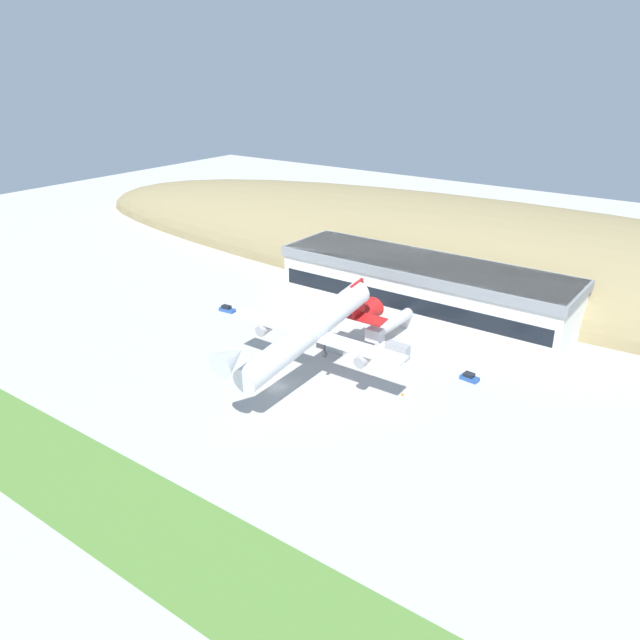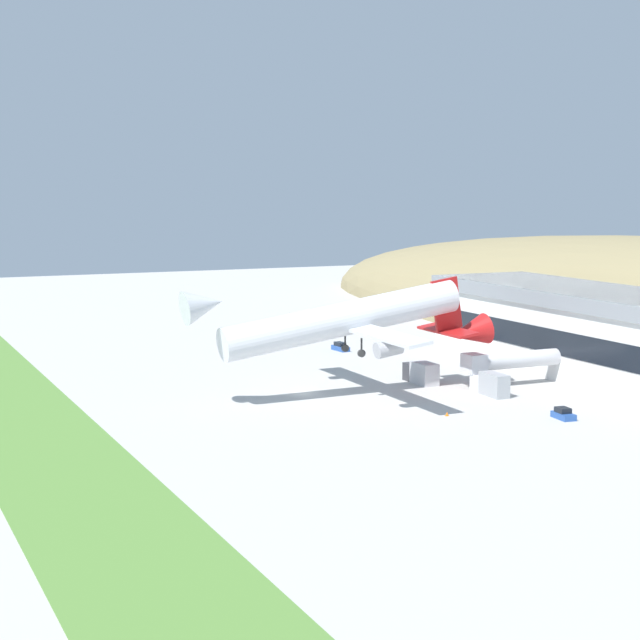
{
  "view_description": "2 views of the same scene",
  "coord_description": "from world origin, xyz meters",
  "px_view_note": "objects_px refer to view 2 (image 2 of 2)",
  "views": [
    {
      "loc": [
        69.6,
        -81.89,
        59.9
      ],
      "look_at": [
        5.33,
        7.12,
        13.12
      ],
      "focal_mm": 35.0,
      "sensor_mm": 36.0,
      "label": 1
    },
    {
      "loc": [
        142.16,
        -61.75,
        30.92
      ],
      "look_at": [
        0.93,
        2.29,
        11.03
      ],
      "focal_mm": 60.0,
      "sensor_mm": 36.0,
      "label": 2
    }
  ],
  "objects_px": {
    "box_truck": "(490,384)",
    "traffic_cone_0": "(447,414)",
    "service_car_0": "(340,347)",
    "jetway_0": "(507,361)",
    "terminal_building": "(602,328)",
    "cargo_airplane": "(348,321)",
    "fuel_truck": "(421,373)",
    "service_car_1": "(563,414)"
  },
  "relations": [
    {
      "from": "fuel_truck",
      "to": "box_truck",
      "type": "xyz_separation_m",
      "value": [
        12.43,
        4.58,
        -0.02
      ]
    },
    {
      "from": "cargo_airplane",
      "to": "box_truck",
      "type": "distance_m",
      "value": 23.15
    },
    {
      "from": "box_truck",
      "to": "service_car_0",
      "type": "bearing_deg",
      "value": -177.49
    },
    {
      "from": "cargo_airplane",
      "to": "service_car_0",
      "type": "xyz_separation_m",
      "value": [
        -39.72,
        17.71,
        -10.6
      ]
    },
    {
      "from": "terminal_building",
      "to": "jetway_0",
      "type": "distance_m",
      "value": 19.21
    },
    {
      "from": "cargo_airplane",
      "to": "traffic_cone_0",
      "type": "bearing_deg",
      "value": 21.33
    },
    {
      "from": "terminal_building",
      "to": "traffic_cone_0",
      "type": "bearing_deg",
      "value": -67.8
    },
    {
      "from": "jetway_0",
      "to": "service_car_1",
      "type": "xyz_separation_m",
      "value": [
        22.29,
        -6.25,
        -3.37
      ]
    },
    {
      "from": "service_car_0",
      "to": "box_truck",
      "type": "height_order",
      "value": "box_truck"
    },
    {
      "from": "cargo_airplane",
      "to": "fuel_truck",
      "type": "xyz_separation_m",
      "value": [
        -5.21,
        15.18,
        -9.65
      ]
    },
    {
      "from": "service_car_0",
      "to": "traffic_cone_0",
      "type": "xyz_separation_m",
      "value": [
        56.58,
        -11.13,
        -0.38
      ]
    },
    {
      "from": "service_car_1",
      "to": "fuel_truck",
      "type": "relative_size",
      "value": 0.52
    },
    {
      "from": "service_car_0",
      "to": "service_car_1",
      "type": "height_order",
      "value": "service_car_0"
    },
    {
      "from": "box_truck",
      "to": "fuel_truck",
      "type": "bearing_deg",
      "value": -159.76
    },
    {
      "from": "cargo_airplane",
      "to": "box_truck",
      "type": "xyz_separation_m",
      "value": [
        7.22,
        19.76,
        -9.66
      ]
    },
    {
      "from": "service_car_1",
      "to": "fuel_truck",
      "type": "bearing_deg",
      "value": -171.57
    },
    {
      "from": "traffic_cone_0",
      "to": "terminal_building",
      "type": "bearing_deg",
      "value": 112.2
    },
    {
      "from": "fuel_truck",
      "to": "service_car_0",
      "type": "bearing_deg",
      "value": 175.81
    },
    {
      "from": "jetway_0",
      "to": "terminal_building",
      "type": "bearing_deg",
      "value": 93.56
    },
    {
      "from": "terminal_building",
      "to": "service_car_0",
      "type": "relative_size",
      "value": 16.71
    },
    {
      "from": "traffic_cone_0",
      "to": "fuel_truck",
      "type": "bearing_deg",
      "value": 158.7
    },
    {
      "from": "terminal_building",
      "to": "service_car_0",
      "type": "bearing_deg",
      "value": -146.7
    },
    {
      "from": "service_car_0",
      "to": "traffic_cone_0",
      "type": "relative_size",
      "value": 7.56
    },
    {
      "from": "service_car_0",
      "to": "service_car_1",
      "type": "xyz_separation_m",
      "value": [
        64.5,
        1.92,
        -0.04
      ]
    },
    {
      "from": "fuel_truck",
      "to": "traffic_cone_0",
      "type": "distance_m",
      "value": 23.71
    },
    {
      "from": "box_truck",
      "to": "terminal_building",
      "type": "bearing_deg",
      "value": 103.36
    },
    {
      "from": "cargo_airplane",
      "to": "service_car_0",
      "type": "relative_size",
      "value": 11.09
    },
    {
      "from": "terminal_building",
      "to": "box_truck",
      "type": "height_order",
      "value": "terminal_building"
    },
    {
      "from": "terminal_building",
      "to": "service_car_1",
      "type": "distance_m",
      "value": 35.06
    },
    {
      "from": "fuel_truck",
      "to": "box_truck",
      "type": "relative_size",
      "value": 0.96
    },
    {
      "from": "terminal_building",
      "to": "cargo_airplane",
      "type": "bearing_deg",
      "value": -91.68
    },
    {
      "from": "terminal_building",
      "to": "jetway_0",
      "type": "relative_size",
      "value": 4.42
    },
    {
      "from": "cargo_airplane",
      "to": "terminal_building",
      "type": "bearing_deg",
      "value": 88.32
    },
    {
      "from": "cargo_airplane",
      "to": "fuel_truck",
      "type": "height_order",
      "value": "cargo_airplane"
    },
    {
      "from": "box_truck",
      "to": "traffic_cone_0",
      "type": "distance_m",
      "value": 16.38
    },
    {
      "from": "jetway_0",
      "to": "traffic_cone_0",
      "type": "height_order",
      "value": "jetway_0"
    },
    {
      "from": "jetway_0",
      "to": "cargo_airplane",
      "type": "bearing_deg",
      "value": -95.47
    },
    {
      "from": "service_car_0",
      "to": "box_truck",
      "type": "bearing_deg",
      "value": 2.51
    },
    {
      "from": "service_car_0",
      "to": "fuel_truck",
      "type": "bearing_deg",
      "value": -4.19
    },
    {
      "from": "jetway_0",
      "to": "service_car_0",
      "type": "height_order",
      "value": "jetway_0"
    },
    {
      "from": "terminal_building",
      "to": "traffic_cone_0",
      "type": "height_order",
      "value": "terminal_building"
    },
    {
      "from": "cargo_airplane",
      "to": "box_truck",
      "type": "bearing_deg",
      "value": 69.93
    }
  ]
}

